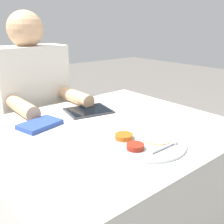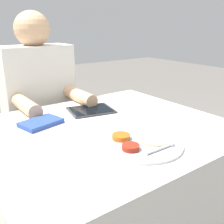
# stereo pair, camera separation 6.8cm
# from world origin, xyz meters

# --- Properties ---
(dining_table) EXTENTS (1.00, 0.88, 0.72)m
(dining_table) POSITION_xyz_m (0.00, 0.00, 0.36)
(dining_table) COLOR silver
(dining_table) RESTS_ON ground_plane
(thali_tray) EXTENTS (0.30, 0.30, 0.03)m
(thali_tray) POSITION_xyz_m (-0.00, -0.22, 0.73)
(thali_tray) COLOR #B7BABF
(thali_tray) RESTS_ON dining_table
(red_notebook) EXTENTS (0.19, 0.15, 0.02)m
(red_notebook) POSITION_xyz_m (-0.22, 0.18, 0.73)
(red_notebook) COLOR silver
(red_notebook) RESTS_ON dining_table
(tablet_device) EXTENTS (0.24, 0.22, 0.01)m
(tablet_device) POSITION_xyz_m (0.06, 0.22, 0.73)
(tablet_device) COLOR #28282D
(tablet_device) RESTS_ON dining_table
(person_diner) EXTENTS (0.40, 0.48, 1.21)m
(person_diner) POSITION_xyz_m (-0.06, 0.61, 0.57)
(person_diner) COLOR black
(person_diner) RESTS_ON ground_plane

